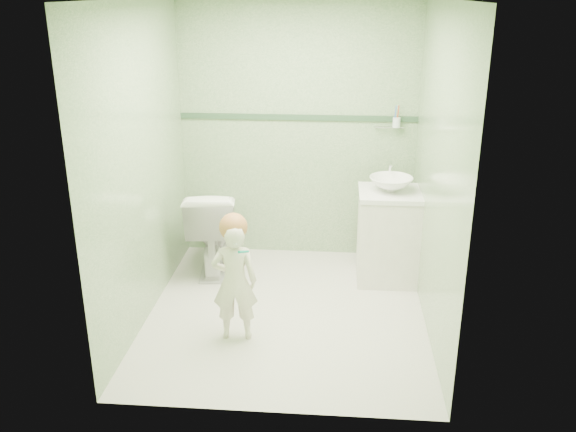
{
  "coord_description": "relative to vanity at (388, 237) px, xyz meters",
  "views": [
    {
      "loc": [
        0.37,
        -4.36,
        2.46
      ],
      "look_at": [
        0.0,
        0.15,
        0.78
      ],
      "focal_mm": 38.14,
      "sensor_mm": 36.0,
      "label": 1
    }
  ],
  "objects": [
    {
      "name": "trim_stripe",
      "position": [
        -0.84,
        0.54,
        0.95
      ],
      "size": [
        2.2,
        0.02,
        0.05
      ],
      "primitive_type": "cube",
      "color": "#315137",
      "rests_on": "room_shell"
    },
    {
      "name": "faucet",
      "position": [
        0.0,
        0.19,
        0.57
      ],
      "size": [
        0.03,
        0.13,
        0.18
      ],
      "color": "silver",
      "rests_on": "counter"
    },
    {
      "name": "ground",
      "position": [
        -0.84,
        -0.7,
        -0.4
      ],
      "size": [
        2.5,
        2.5,
        0.0
      ],
      "primitive_type": "plane",
      "color": "silver",
      "rests_on": "ground"
    },
    {
      "name": "room_shell",
      "position": [
        -0.84,
        -0.7,
        0.8
      ],
      "size": [
        2.5,
        2.54,
        2.4
      ],
      "color": "#7EA776",
      "rests_on": "ground"
    },
    {
      "name": "basin",
      "position": [
        0.0,
        0.0,
        0.49
      ],
      "size": [
        0.37,
        0.37,
        0.13
      ],
      "primitive_type": "imported",
      "color": "white",
      "rests_on": "counter"
    },
    {
      "name": "vanity",
      "position": [
        0.0,
        0.0,
        0.0
      ],
      "size": [
        0.52,
        0.5,
        0.8
      ],
      "primitive_type": "cube",
      "color": "silver",
      "rests_on": "ground"
    },
    {
      "name": "hair_cap",
      "position": [
        -1.19,
        -1.07,
        0.48
      ],
      "size": [
        0.2,
        0.2,
        0.2
      ],
      "primitive_type": "sphere",
      "color": "#B1703D",
      "rests_on": "toddler"
    },
    {
      "name": "toddler",
      "position": [
        -1.19,
        -1.09,
        0.06
      ],
      "size": [
        0.35,
        0.25,
        0.91
      ],
      "primitive_type": "imported",
      "rotation": [
        0.0,
        0.0,
        3.24
      ],
      "color": "beige",
      "rests_on": "ground"
    },
    {
      "name": "teal_toothbrush",
      "position": [
        -1.1,
        -1.21,
        0.36
      ],
      "size": [
        0.11,
        0.14,
        0.08
      ],
      "color": "#078D7B",
      "rests_on": "toddler"
    },
    {
      "name": "cup_holder",
      "position": [
        0.05,
        0.48,
        0.93
      ],
      "size": [
        0.26,
        0.07,
        0.21
      ],
      "color": "silver",
      "rests_on": "room_shell"
    },
    {
      "name": "toilet",
      "position": [
        -1.58,
        0.07,
        0.0
      ],
      "size": [
        0.53,
        0.83,
        0.8
      ],
      "primitive_type": "imported",
      "rotation": [
        0.0,
        0.0,
        3.25
      ],
      "color": "white",
      "rests_on": "ground"
    },
    {
      "name": "counter",
      "position": [
        0.0,
        0.0,
        0.41
      ],
      "size": [
        0.54,
        0.52,
        0.04
      ],
      "primitive_type": "cube",
      "color": "white",
      "rests_on": "vanity"
    }
  ]
}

